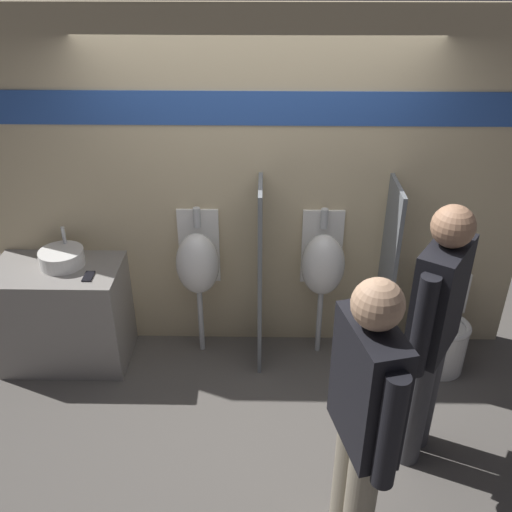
% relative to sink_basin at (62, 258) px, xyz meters
% --- Properties ---
extents(ground_plane, '(16.00, 16.00, 0.00)m').
position_rel_sink_basin_xyz_m(ground_plane, '(1.49, -0.34, -0.92)').
color(ground_plane, '#5B5651').
extents(display_wall, '(4.16, 0.07, 2.70)m').
position_rel_sink_basin_xyz_m(display_wall, '(1.49, 0.26, 0.44)').
color(display_wall, beige).
rests_on(display_wall, ground_plane).
extents(sink_counter, '(0.98, 0.58, 0.86)m').
position_rel_sink_basin_xyz_m(sink_counter, '(-0.05, -0.06, -0.49)').
color(sink_counter, gray).
rests_on(sink_counter, ground_plane).
extents(sink_basin, '(0.34, 0.34, 0.26)m').
position_rel_sink_basin_xyz_m(sink_basin, '(0.00, 0.00, 0.00)').
color(sink_basin, white).
rests_on(sink_basin, sink_counter).
extents(cell_phone, '(0.07, 0.14, 0.01)m').
position_rel_sink_basin_xyz_m(cell_phone, '(0.24, -0.18, -0.06)').
color(cell_phone, black).
rests_on(cell_phone, sink_counter).
extents(divider_near_counter, '(0.03, 0.47, 1.54)m').
position_rel_sink_basin_xyz_m(divider_near_counter, '(1.52, -0.00, -0.15)').
color(divider_near_counter, slate).
rests_on(divider_near_counter, ground_plane).
extents(divider_mid, '(0.03, 0.47, 1.54)m').
position_rel_sink_basin_xyz_m(divider_mid, '(2.49, -0.00, -0.15)').
color(divider_mid, slate).
rests_on(divider_mid, ground_plane).
extents(urinal_near_counter, '(0.34, 0.32, 1.26)m').
position_rel_sink_basin_xyz_m(urinal_near_counter, '(1.03, 0.08, -0.09)').
color(urinal_near_counter, silver).
rests_on(urinal_near_counter, ground_plane).
extents(urinal_far, '(0.34, 0.32, 1.26)m').
position_rel_sink_basin_xyz_m(urinal_far, '(2.01, 0.08, -0.09)').
color(urinal_far, silver).
rests_on(urinal_far, ground_plane).
extents(toilet, '(0.39, 0.54, 0.91)m').
position_rel_sink_basin_xyz_m(toilet, '(2.98, -0.05, -0.60)').
color(toilet, white).
rests_on(toilet, ground_plane).
extents(person_in_vest, '(0.31, 0.62, 1.81)m').
position_rel_sink_basin_xyz_m(person_in_vest, '(2.04, -1.70, 0.08)').
color(person_in_vest, gray).
rests_on(person_in_vest, ground_plane).
extents(person_with_lanyard, '(0.42, 0.56, 1.83)m').
position_rel_sink_basin_xyz_m(person_with_lanyard, '(2.57, -0.98, 0.09)').
color(person_with_lanyard, '#3D3D42').
rests_on(person_with_lanyard, ground_plane).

